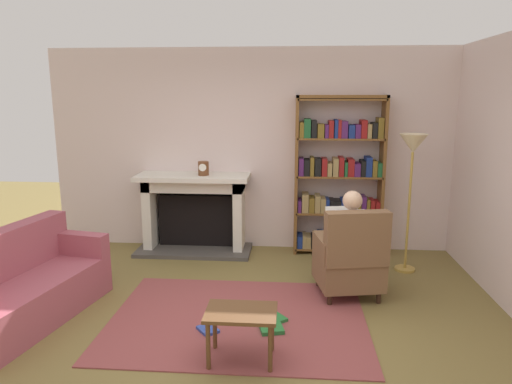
# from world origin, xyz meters

# --- Properties ---
(ground) EXTENTS (14.00, 14.00, 0.00)m
(ground) POSITION_xyz_m (0.00, 0.00, 0.00)
(ground) COLOR olive
(back_wall) EXTENTS (5.60, 0.10, 2.70)m
(back_wall) POSITION_xyz_m (0.00, 2.55, 1.35)
(back_wall) COLOR beige
(back_wall) RESTS_ON ground
(side_wall_right) EXTENTS (0.10, 5.20, 2.70)m
(side_wall_right) POSITION_xyz_m (2.65, 1.25, 1.35)
(side_wall_right) COLOR beige
(side_wall_right) RESTS_ON ground
(area_rug) EXTENTS (2.40, 1.80, 0.01)m
(area_rug) POSITION_xyz_m (0.00, 0.30, 0.01)
(area_rug) COLOR brown
(area_rug) RESTS_ON ground
(fireplace) EXTENTS (1.53, 0.64, 1.05)m
(fireplace) POSITION_xyz_m (-0.82, 2.30, 0.56)
(fireplace) COLOR #4C4742
(fireplace) RESTS_ON ground
(mantel_clock) EXTENTS (0.14, 0.14, 0.18)m
(mantel_clock) POSITION_xyz_m (-0.67, 2.20, 1.15)
(mantel_clock) COLOR brown
(mantel_clock) RESTS_ON fireplace
(bookshelf) EXTENTS (1.15, 0.32, 2.09)m
(bookshelf) POSITION_xyz_m (1.10, 2.33, 1.02)
(bookshelf) COLOR brown
(bookshelf) RESTS_ON ground
(armchair_reading) EXTENTS (0.75, 0.73, 0.97)m
(armchair_reading) POSITION_xyz_m (1.11, 0.89, 0.42)
(armchair_reading) COLOR #331E14
(armchair_reading) RESTS_ON ground
(seated_reader) EXTENTS (0.42, 0.58, 1.14)m
(seated_reader) POSITION_xyz_m (1.08, 1.01, 0.62)
(seated_reader) COLOR silver
(seated_reader) RESTS_ON ground
(sofa_floral) EXTENTS (1.02, 1.80, 0.85)m
(sofa_floral) POSITION_xyz_m (-2.01, 0.13, 0.32)
(sofa_floral) COLOR #A04D59
(sofa_floral) RESTS_ON ground
(side_table) EXTENTS (0.56, 0.39, 0.43)m
(side_table) POSITION_xyz_m (0.11, -0.39, 0.36)
(side_table) COLOR brown
(side_table) RESTS_ON ground
(scattered_books) EXTENTS (0.83, 0.55, 0.04)m
(scattered_books) POSITION_xyz_m (0.22, 0.18, 0.03)
(scattered_books) COLOR #267233
(scattered_books) RESTS_ON area_rug
(floor_lamp) EXTENTS (0.32, 0.32, 1.65)m
(floor_lamp) POSITION_xyz_m (1.87, 1.72, 1.40)
(floor_lamp) COLOR #B7933F
(floor_lamp) RESTS_ON ground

